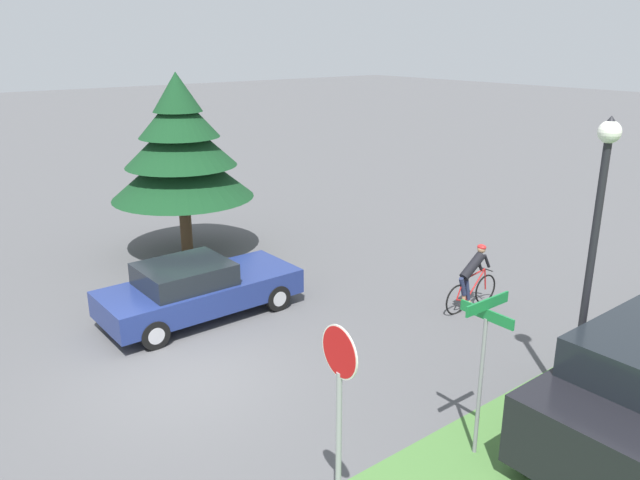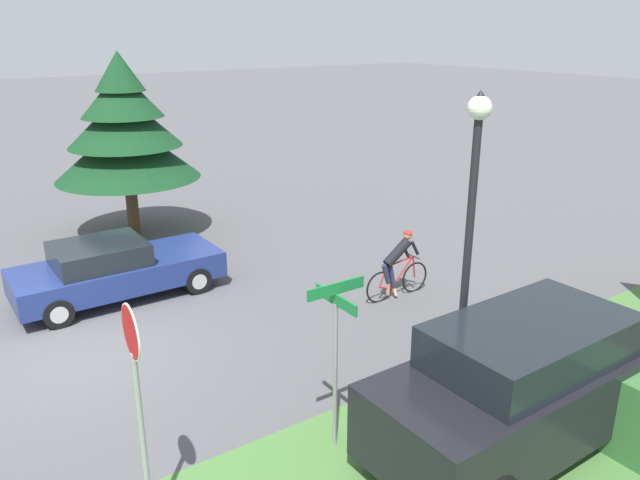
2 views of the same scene
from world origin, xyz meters
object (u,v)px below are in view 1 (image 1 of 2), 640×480
(stop_sign, at_px, (339,399))
(street_name_sign, at_px, (484,348))
(sedan_left_lane, at_px, (197,289))
(street_lamp, at_px, (596,225))
(cyclist, at_px, (472,279))
(conifer_tall_near, at_px, (181,151))

(stop_sign, xyz_separation_m, street_name_sign, (-0.07, 2.73, -0.27))
(sedan_left_lane, bearing_deg, street_name_sign, -82.11)
(street_lamp, height_order, street_name_sign, street_lamp)
(street_lamp, bearing_deg, sedan_left_lane, -156.36)
(stop_sign, xyz_separation_m, street_lamp, (0.21, 4.89, 1.22))
(cyclist, xyz_separation_m, street_lamp, (3.71, -1.99, 2.53))
(stop_sign, distance_m, conifer_tall_near, 11.67)
(sedan_left_lane, height_order, street_name_sign, street_name_sign)
(stop_sign, height_order, conifer_tall_near, conifer_tall_near)
(street_lamp, xyz_separation_m, street_name_sign, (-0.28, -2.16, -1.49))
(street_lamp, distance_m, conifer_tall_near, 11.37)
(street_lamp, height_order, conifer_tall_near, conifer_tall_near)
(conifer_tall_near, bearing_deg, street_lamp, 6.89)
(stop_sign, distance_m, street_name_sign, 2.75)
(stop_sign, bearing_deg, conifer_tall_near, -14.80)
(sedan_left_lane, xyz_separation_m, cyclist, (3.47, 5.13, 0.07))
(cyclist, xyz_separation_m, stop_sign, (3.51, -6.88, 1.30))
(cyclist, relative_size, stop_sign, 0.59)
(sedan_left_lane, relative_size, street_lamp, 0.90)
(sedan_left_lane, distance_m, street_lamp, 8.26)
(stop_sign, bearing_deg, street_name_sign, -85.73)
(stop_sign, xyz_separation_m, conifer_tall_near, (-11.08, 3.53, 0.96))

